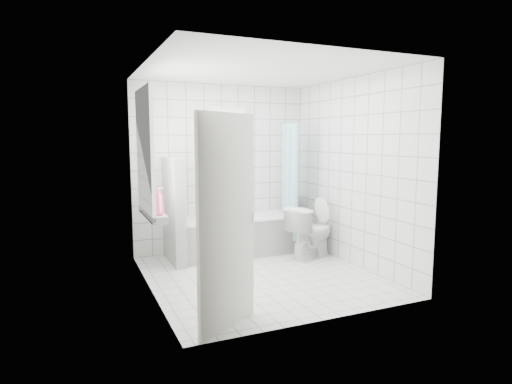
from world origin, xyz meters
name	(u,v)px	position (x,y,z in m)	size (l,w,h in m)	color
ground	(261,276)	(0.00, 0.00, 0.00)	(3.00, 3.00, 0.00)	white
ceiling	(261,70)	(0.00, 0.00, 2.60)	(3.00, 3.00, 0.00)	white
wall_back	(222,168)	(0.00, 1.50, 1.30)	(2.80, 0.02, 2.60)	white
wall_front	(326,189)	(0.00, -1.50, 1.30)	(2.80, 0.02, 2.60)	white
wall_left	(148,180)	(-1.40, 0.00, 1.30)	(0.02, 3.00, 2.60)	white
wall_right	(353,172)	(1.40, 0.00, 1.30)	(0.02, 3.00, 2.60)	white
window_left	(147,153)	(-1.35, 0.30, 1.60)	(0.01, 0.90, 1.40)	white
window_back	(229,127)	(0.10, 1.46, 1.95)	(0.50, 0.01, 0.50)	white
window_sill	(153,214)	(-1.31, 0.30, 0.86)	(0.18, 1.02, 0.08)	white
door	(227,223)	(-0.91, -1.27, 1.00)	(0.04, 0.80, 2.00)	silver
bathtub	(237,235)	(0.10, 1.12, 0.29)	(1.82, 0.77, 0.58)	white
partition_wall	(174,210)	(-0.88, 1.07, 0.75)	(0.15, 0.85, 1.50)	white
tiled_ledge	(292,227)	(1.21, 1.38, 0.28)	(0.40, 0.24, 0.55)	white
toilet	(311,232)	(1.03, 0.47, 0.39)	(0.44, 0.77, 0.79)	white
curtain_rod	(287,124)	(0.95, 1.10, 2.00)	(0.02, 0.02, 0.80)	silver
shower_curtain	(291,182)	(0.95, 0.97, 1.10)	(0.14, 0.48, 1.78)	#42C2BF
tub_faucet	(235,196)	(0.20, 1.46, 0.85)	(0.18, 0.06, 0.06)	silver
sill_bottles	(156,202)	(-1.30, 0.09, 1.04)	(0.17, 0.77, 0.32)	#34A6ED
ledge_bottles	(293,205)	(1.21, 1.36, 0.66)	(0.22, 0.18, 0.23)	#EEF619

